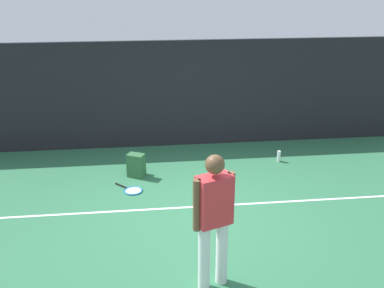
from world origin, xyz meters
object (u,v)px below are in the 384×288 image
(tennis_ball_near_player, at_px, (210,191))
(water_bottle, at_px, (279,156))
(tennis_racket, at_px, (132,190))
(backpack, at_px, (137,166))
(tennis_player, at_px, (214,215))

(tennis_ball_near_player, xyz_separation_m, water_bottle, (1.56, 1.20, 0.08))
(tennis_racket, relative_size, backpack, 1.28)
(tennis_ball_near_player, height_order, water_bottle, water_bottle)
(tennis_player, distance_m, water_bottle, 4.14)
(tennis_player, bearing_deg, backpack, -94.78)
(tennis_ball_near_player, bearing_deg, tennis_racket, 169.60)
(tennis_racket, distance_m, water_bottle, 3.05)
(tennis_ball_near_player, distance_m, water_bottle, 1.97)
(tennis_player, height_order, tennis_ball_near_player, tennis_player)
(backpack, relative_size, water_bottle, 1.98)
(tennis_racket, bearing_deg, tennis_player, -23.52)
(tennis_racket, bearing_deg, backpack, 127.36)
(backpack, bearing_deg, tennis_player, 133.34)
(backpack, bearing_deg, water_bottle, -145.00)
(water_bottle, bearing_deg, tennis_racket, -161.66)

